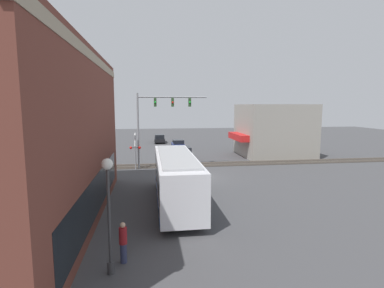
% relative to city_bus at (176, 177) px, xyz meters
% --- Properties ---
extents(ground_plane, '(120.00, 120.00, 0.00)m').
position_rel_city_bus_xyz_m(ground_plane, '(6.98, -2.80, -1.86)').
color(ground_plane, '#424244').
extents(shop_building, '(8.21, 9.67, 6.79)m').
position_rel_city_bus_xyz_m(shop_building, '(17.82, -14.51, 1.53)').
color(shop_building, gray).
rests_on(shop_building, ground).
extents(city_bus, '(11.05, 2.59, 3.38)m').
position_rel_city_bus_xyz_m(city_bus, '(0.00, 0.00, 0.00)').
color(city_bus, silver).
rests_on(city_bus, ground).
extents(traffic_signal_gantry, '(0.42, 7.34, 7.92)m').
position_rel_city_bus_xyz_m(traffic_signal_gantry, '(11.81, 0.82, 3.97)').
color(traffic_signal_gantry, gray).
rests_on(traffic_signal_gantry, ground).
extents(crossing_signal, '(1.41, 1.18, 3.81)m').
position_rel_city_bus_xyz_m(crossing_signal, '(11.46, 3.23, 0.43)').
color(crossing_signal, gray).
rests_on(crossing_signal, ground).
extents(streetlamp, '(0.44, 0.44, 4.66)m').
position_rel_city_bus_xyz_m(streetlamp, '(-8.25, 3.33, 0.92)').
color(streetlamp, '#38383A').
rests_on(streetlamp, ground).
extents(rail_track_near, '(2.60, 60.00, 0.15)m').
position_rel_city_bus_xyz_m(rail_track_near, '(12.98, -2.80, -1.83)').
color(rail_track_near, '#332D28').
rests_on(rail_track_near, ground).
extents(parked_car_white, '(4.39, 1.82, 1.42)m').
position_rel_city_bus_xyz_m(parked_car_white, '(17.90, -2.60, -1.20)').
color(parked_car_white, silver).
rests_on(parked_car_white, ground).
extents(parked_car_blue, '(4.34, 1.82, 1.44)m').
position_rel_city_bus_xyz_m(parked_car_blue, '(25.95, -2.60, -1.19)').
color(parked_car_blue, navy).
rests_on(parked_car_blue, ground).
extents(parked_car_black, '(4.62, 1.82, 1.51)m').
position_rel_city_bus_xyz_m(parked_car_black, '(33.99, 0.00, -1.16)').
color(parked_car_black, black).
rests_on(parked_car_black, ground).
extents(pedestrian_near_bus, '(0.34, 0.34, 1.83)m').
position_rel_city_bus_xyz_m(pedestrian_near_bus, '(2.40, -1.99, -0.92)').
color(pedestrian_near_bus, black).
rests_on(pedestrian_near_bus, ground).
extents(pedestrian_by_lamp, '(0.34, 0.34, 1.78)m').
position_rel_city_bus_xyz_m(pedestrian_by_lamp, '(-7.46, 2.90, -0.95)').
color(pedestrian_by_lamp, '#2D3351').
rests_on(pedestrian_by_lamp, ground).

